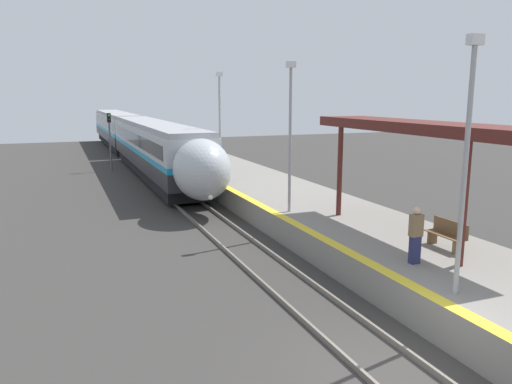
{
  "coord_description": "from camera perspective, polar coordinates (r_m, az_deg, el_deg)",
  "views": [
    {
      "loc": [
        -6.24,
        -7.96,
        5.73
      ],
      "look_at": [
        0.56,
        9.24,
        2.16
      ],
      "focal_mm": 35.0,
      "sensor_mm": 36.0,
      "label": 1
    }
  ],
  "objects": [
    {
      "name": "lamppost_near",
      "position": [
        12.46,
        22.9,
        4.14
      ],
      "size": [
        0.36,
        0.2,
        6.05
      ],
      "color": "#9E9EA3",
      "rests_on": "platform_right"
    },
    {
      "name": "railway_signal",
      "position": [
        40.24,
        -16.36,
        6.18
      ],
      "size": [
        0.28,
        0.28,
        4.46
      ],
      "color": "#59595E",
      "rests_on": "ground_plane"
    },
    {
      "name": "train",
      "position": [
        46.3,
        -13.86,
        6.28
      ],
      "size": [
        2.84,
        49.56,
        3.93
      ],
      "color": "black",
      "rests_on": "ground_plane"
    },
    {
      "name": "lamppost_mid",
      "position": [
        20.24,
        3.93,
        7.25
      ],
      "size": [
        0.36,
        0.2,
        6.05
      ],
      "color": "#9E9EA3",
      "rests_on": "platform_right"
    },
    {
      "name": "lamppost_far",
      "position": [
        29.0,
        -4.17,
        8.34
      ],
      "size": [
        0.36,
        0.2,
        6.05
      ],
      "color": "#9E9EA3",
      "rests_on": "platform_right"
    },
    {
      "name": "platform_bench",
      "position": [
        16.76,
        21.01,
        -4.48
      ],
      "size": [
        0.44,
        1.48,
        0.89
      ],
      "color": "brown",
      "rests_on": "platform_right"
    },
    {
      "name": "rail_right",
      "position": [
        11.99,
        18.09,
        -17.8
      ],
      "size": [
        0.08,
        90.0,
        0.15
      ],
      "primitive_type": "cube",
      "color": "slate",
      "rests_on": "ground_plane"
    },
    {
      "name": "person_waiting",
      "position": [
        14.86,
        17.78,
        -4.63
      ],
      "size": [
        0.36,
        0.22,
        1.66
      ],
      "color": "navy",
      "rests_on": "platform_right"
    },
    {
      "name": "station_canopy",
      "position": [
        17.48,
        16.95,
        6.81
      ],
      "size": [
        2.02,
        9.58,
        3.88
      ],
      "color": "#511E19",
      "rests_on": "platform_right"
    },
    {
      "name": "ground_plane",
      "position": [
        11.62,
        15.17,
        -19.02
      ],
      "size": [
        120.0,
        120.0,
        0.0
      ],
      "primitive_type": "plane",
      "color": "#383533"
    },
    {
      "name": "rail_left",
      "position": [
        11.22,
        12.05,
        -19.62
      ],
      "size": [
        0.08,
        90.0,
        0.15
      ],
      "primitive_type": "cube",
      "color": "slate",
      "rests_on": "ground_plane"
    }
  ]
}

